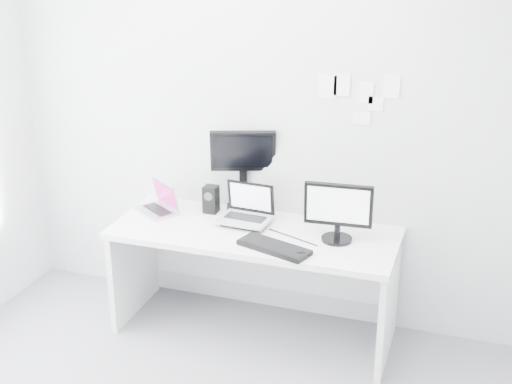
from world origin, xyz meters
TOP-DOWN VIEW (x-y plane):
  - back_wall at (0.00, 1.60)m, footprint 3.60×0.00m
  - desk at (0.00, 1.25)m, footprint 1.80×0.70m
  - macbook at (-0.72, 1.33)m, footprint 0.35×0.33m
  - speaker at (-0.37, 1.45)m, footprint 0.10×0.10m
  - dell_laptop at (-0.09, 1.32)m, footprint 0.34×0.27m
  - rear_monitor at (-0.18, 1.56)m, footprint 0.45×0.28m
  - samsung_monitor at (0.52, 1.27)m, footprint 0.43×0.22m
  - keyboard at (0.20, 1.03)m, footprint 0.47×0.29m
  - mouse at (0.38, 0.98)m, footprint 0.12×0.09m
  - wall_note_0 at (0.45, 1.59)m, footprint 0.10×0.00m
  - wall_note_1 at (0.60, 1.59)m, footprint 0.09×0.00m
  - wall_note_2 at (0.75, 1.59)m, footprint 0.10×0.00m
  - wall_note_3 at (0.58, 1.59)m, footprint 0.11×0.00m
  - wall_note_4 at (0.66, 1.59)m, footprint 0.09×0.00m
  - wall_note_5 at (0.36, 1.59)m, footprint 0.12×0.00m

SIDE VIEW (x-z plane):
  - desk at x=0.00m, z-range 0.00..0.73m
  - keyboard at x=0.20m, z-range 0.73..0.76m
  - mouse at x=0.38m, z-range 0.73..0.76m
  - speaker at x=-0.37m, z-range 0.73..0.91m
  - macbook at x=-0.72m, z-range 0.73..0.94m
  - dell_laptop at x=-0.09m, z-range 0.73..1.00m
  - samsung_monitor at x=0.52m, z-range 0.73..1.11m
  - rear_monitor at x=-0.18m, z-range 0.73..1.31m
  - back_wall at x=0.00m, z-range -0.45..3.15m
  - wall_note_3 at x=0.58m, z-range 1.38..1.46m
  - wall_note_4 at x=0.66m, z-range 1.47..1.56m
  - wall_note_1 at x=0.60m, z-range 1.52..1.65m
  - wall_note_5 at x=0.36m, z-range 1.53..1.67m
  - wall_note_0 at x=0.45m, z-range 1.55..1.69m
  - wall_note_2 at x=0.75m, z-range 1.56..1.70m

